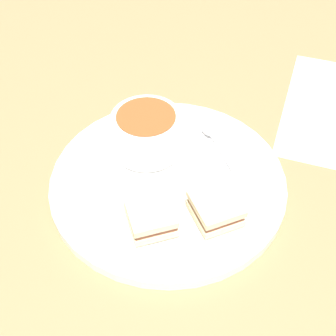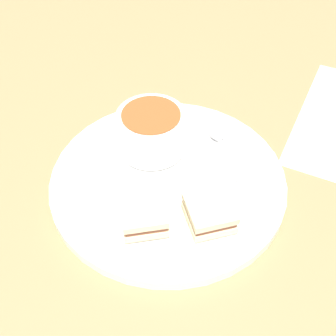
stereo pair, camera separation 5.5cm
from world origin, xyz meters
name	(u,v)px [view 2 (the right image)]	position (x,y,z in m)	size (l,w,h in m)	color
ground_plane	(168,186)	(0.00, 0.00, 0.00)	(2.40, 2.40, 0.00)	#9E754C
plate	(168,181)	(0.00, 0.00, 0.01)	(0.35, 0.35, 0.02)	white
soup_bowl	(151,131)	(-0.04, 0.05, 0.05)	(0.11, 0.11, 0.07)	white
spoon	(219,137)	(0.05, 0.10, 0.02)	(0.07, 0.11, 0.01)	silver
sandwich_half_near	(143,214)	(-0.01, -0.09, 0.04)	(0.08, 0.09, 0.03)	beige
sandwich_half_far	(209,212)	(0.08, -0.06, 0.04)	(0.09, 0.09, 0.03)	beige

